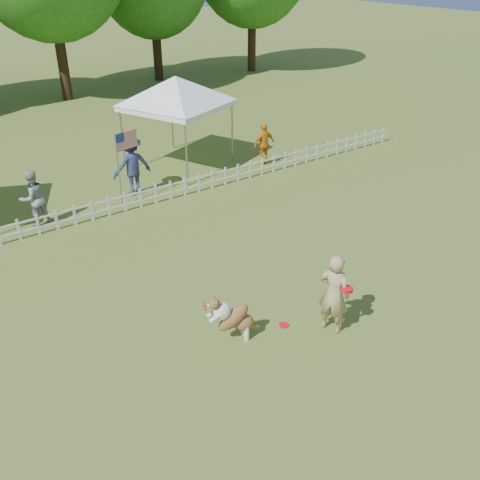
{
  "coord_description": "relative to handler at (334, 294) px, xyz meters",
  "views": [
    {
      "loc": [
        -5.68,
        -6.42,
        6.71
      ],
      "look_at": [
        0.29,
        2.0,
        1.1
      ],
      "focal_mm": 40.0,
      "sensor_mm": 36.0,
      "label": 1
    }
  ],
  "objects": [
    {
      "name": "picket_fence",
      "position": [
        -0.78,
        7.46,
        -0.55
      ],
      "size": [
        22.0,
        0.08,
        0.6
      ],
      "primitive_type": null,
      "color": "silver",
      "rests_on": "ground"
    },
    {
      "name": "handler",
      "position": [
        0.0,
        0.0,
        0.0
      ],
      "size": [
        0.61,
        0.73,
        1.7
      ],
      "primitive_type": "imported",
      "rotation": [
        0.0,
        0.0,
        1.96
      ],
      "color": "tan",
      "rests_on": "ground"
    },
    {
      "name": "spectator_a",
      "position": [
        -3.36,
        8.15,
        -0.07
      ],
      "size": [
        0.87,
        0.74,
        1.56
      ],
      "primitive_type": "imported",
      "rotation": [
        0.0,
        0.0,
        3.36
      ],
      "color": "#97999C",
      "rests_on": "ground"
    },
    {
      "name": "ground",
      "position": [
        -0.78,
        0.46,
        -0.85
      ],
      "size": [
        120.0,
        120.0,
        0.0
      ],
      "primitive_type": "plane",
      "color": "#47641F",
      "rests_on": "ground"
    },
    {
      "name": "spectator_c",
      "position": [
        4.64,
        8.24,
        -0.1
      ],
      "size": [
        0.88,
        0.38,
        1.49
      ],
      "primitive_type": "imported",
      "rotation": [
        0.0,
        0.0,
        3.16
      ],
      "color": "orange",
      "rests_on": "ground"
    },
    {
      "name": "canopy_tent_right",
      "position": [
        2.17,
        9.9,
        0.66
      ],
      "size": [
        3.83,
        3.83,
        3.02
      ],
      "primitive_type": null,
      "rotation": [
        0.0,
        0.0,
        0.4
      ],
      "color": "white",
      "rests_on": "ground"
    },
    {
      "name": "flag_pole",
      "position": [
        -0.93,
        7.9,
        0.26
      ],
      "size": [
        0.84,
        0.34,
        2.21
      ],
      "primitive_type": null,
      "rotation": [
        0.0,
        0.0,
        0.3
      ],
      "color": "gray",
      "rests_on": "ground"
    },
    {
      "name": "frisbee_on_turf",
      "position": [
        -0.7,
        0.62,
        -0.84
      ],
      "size": [
        0.27,
        0.27,
        0.02
      ],
      "primitive_type": "cylinder",
      "rotation": [
        0.0,
        0.0,
        0.43
      ],
      "color": "red",
      "rests_on": "ground"
    },
    {
      "name": "dog",
      "position": [
        -1.77,
        0.85,
        -0.32
      ],
      "size": [
        1.08,
        0.62,
        1.06
      ],
      "primitive_type": null,
      "rotation": [
        0.0,
        0.0,
        -0.29
      ],
      "color": "brown",
      "rests_on": "ground"
    },
    {
      "name": "spectator_b",
      "position": [
        -0.25,
        8.51,
        0.09
      ],
      "size": [
        1.23,
        0.72,
        1.89
      ],
      "primitive_type": "imported",
      "rotation": [
        0.0,
        0.0,
        3.13
      ],
      "color": "navy",
      "rests_on": "ground"
    }
  ]
}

